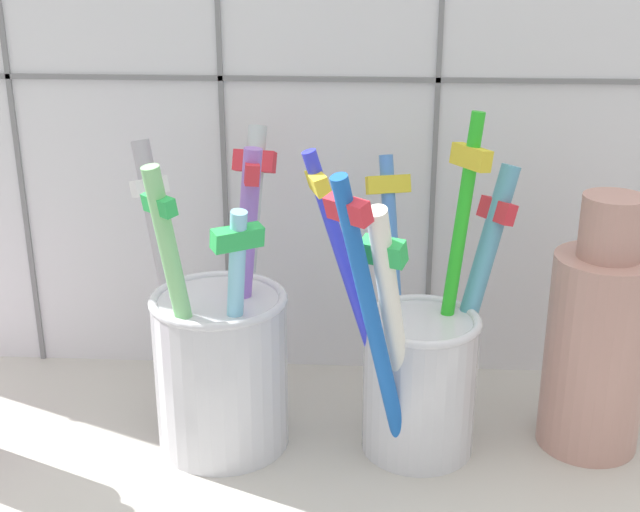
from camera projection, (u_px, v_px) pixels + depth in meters
counter_slab at (318, 475)px, 47.79cm from camera, size 64.00×22.00×2.00cm
tile_wall_back at (330, 49)px, 51.38cm from camera, size 64.00×2.20×45.00cm
toothbrush_cup_left at (221, 356)px, 47.57cm from camera, size 9.09×11.38×16.86cm
toothbrush_cup_right at (418, 364)px, 46.83cm from camera, size 11.59×12.92×18.59cm
ceramic_vase at (597, 341)px, 46.93cm from camera, size 5.48×5.48×14.48cm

